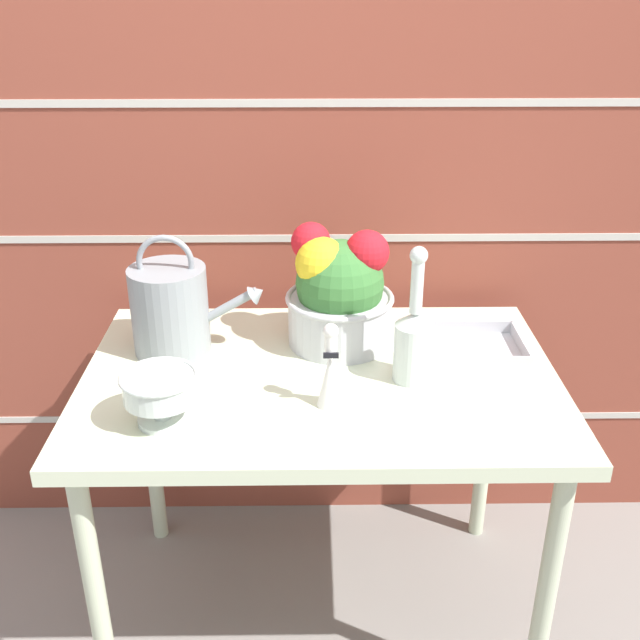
{
  "coord_description": "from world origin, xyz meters",
  "views": [
    {
      "loc": [
        -0.02,
        -1.51,
        1.6
      ],
      "look_at": [
        0.0,
        0.04,
        0.86
      ],
      "focal_mm": 42.0,
      "sensor_mm": 36.0,
      "label": 1
    }
  ],
  "objects_px": {
    "flower_planter": "(338,292)",
    "figurine_vase": "(331,373)",
    "glass_decanter": "(414,339)",
    "wire_tray": "(470,349)",
    "crystal_pedestal_bowl": "(160,390)",
    "watering_can": "(171,308)"
  },
  "relations": [
    {
      "from": "flower_planter",
      "to": "figurine_vase",
      "type": "bearing_deg",
      "value": -95.11
    },
    {
      "from": "glass_decanter",
      "to": "wire_tray",
      "type": "xyz_separation_m",
      "value": [
        0.16,
        0.13,
        -0.09
      ]
    },
    {
      "from": "flower_planter",
      "to": "glass_decanter",
      "type": "bearing_deg",
      "value": -49.27
    },
    {
      "from": "flower_planter",
      "to": "figurine_vase",
      "type": "height_order",
      "value": "flower_planter"
    },
    {
      "from": "crystal_pedestal_bowl",
      "to": "figurine_vase",
      "type": "relative_size",
      "value": 0.83
    },
    {
      "from": "flower_planter",
      "to": "glass_decanter",
      "type": "distance_m",
      "value": 0.25
    },
    {
      "from": "watering_can",
      "to": "wire_tray",
      "type": "bearing_deg",
      "value": -2.15
    },
    {
      "from": "wire_tray",
      "to": "flower_planter",
      "type": "bearing_deg",
      "value": 168.97
    },
    {
      "from": "flower_planter",
      "to": "figurine_vase",
      "type": "relative_size",
      "value": 1.56
    },
    {
      "from": "crystal_pedestal_bowl",
      "to": "figurine_vase",
      "type": "height_order",
      "value": "figurine_vase"
    },
    {
      "from": "crystal_pedestal_bowl",
      "to": "flower_planter",
      "type": "bearing_deg",
      "value": 43.79
    },
    {
      "from": "glass_decanter",
      "to": "wire_tray",
      "type": "distance_m",
      "value": 0.22
    },
    {
      "from": "watering_can",
      "to": "figurine_vase",
      "type": "relative_size",
      "value": 1.7
    },
    {
      "from": "figurine_vase",
      "to": "wire_tray",
      "type": "height_order",
      "value": "figurine_vase"
    },
    {
      "from": "crystal_pedestal_bowl",
      "to": "watering_can",
      "type": "bearing_deg",
      "value": 95.03
    },
    {
      "from": "figurine_vase",
      "to": "wire_tray",
      "type": "bearing_deg",
      "value": 34.06
    },
    {
      "from": "watering_can",
      "to": "glass_decanter",
      "type": "distance_m",
      "value": 0.59
    },
    {
      "from": "crystal_pedestal_bowl",
      "to": "glass_decanter",
      "type": "relative_size",
      "value": 0.5
    },
    {
      "from": "watering_can",
      "to": "crystal_pedestal_bowl",
      "type": "xyz_separation_m",
      "value": [
        0.03,
        -0.32,
        -0.03
      ]
    },
    {
      "from": "figurine_vase",
      "to": "crystal_pedestal_bowl",
      "type": "bearing_deg",
      "value": -169.89
    },
    {
      "from": "glass_decanter",
      "to": "figurine_vase",
      "type": "relative_size",
      "value": 1.66
    },
    {
      "from": "flower_planter",
      "to": "glass_decanter",
      "type": "xyz_separation_m",
      "value": [
        0.16,
        -0.19,
        -0.03
      ]
    }
  ]
}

